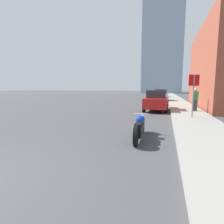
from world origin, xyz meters
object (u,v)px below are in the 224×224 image
object	(u,v)px
motorcycle	(139,127)
stop_sign	(194,89)
parked_car_blue	(161,94)
parked_car_silver	(161,95)
parked_car_red	(156,101)
pedestrian	(195,99)

from	to	relation	value
motorcycle	stop_sign	world-z (taller)	stop_sign
motorcycle	parked_car_blue	xyz separation A→B (m)	(-0.10, 31.25, 0.42)
stop_sign	parked_car_silver	bearing A→B (deg)	98.00
stop_sign	parked_car_red	bearing A→B (deg)	120.10
motorcycle	parked_car_blue	bearing A→B (deg)	88.72
parked_car_red	parked_car_silver	xyz separation A→B (m)	(-0.03, 11.66, 0.05)
parked_car_red	parked_car_blue	xyz separation A→B (m)	(-0.23, 23.03, 0.01)
parked_car_silver	stop_sign	xyz separation A→B (m)	(2.16, -15.34, 0.88)
parked_car_silver	stop_sign	bearing A→B (deg)	-84.14
motorcycle	parked_car_red	world-z (taller)	parked_car_red
parked_car_red	stop_sign	bearing A→B (deg)	-59.00
parked_car_red	parked_car_blue	distance (m)	23.03
parked_car_silver	pedestrian	distance (m)	12.48
parked_car_red	pedestrian	size ratio (longest dim) A/B	2.45
stop_sign	pedestrian	distance (m)	3.30
parked_car_blue	pedestrian	distance (m)	23.73
parked_car_silver	parked_car_blue	world-z (taller)	parked_car_silver
stop_sign	pedestrian	size ratio (longest dim) A/B	1.43
stop_sign	motorcycle	bearing A→B (deg)	-116.37
parked_car_blue	parked_car_silver	bearing A→B (deg)	-85.16
pedestrian	motorcycle	bearing A→B (deg)	-110.20
parked_car_silver	pedestrian	xyz separation A→B (m)	(2.74, -12.17, 0.12)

